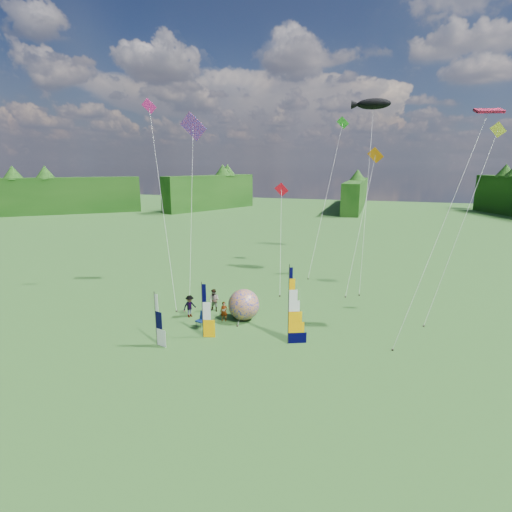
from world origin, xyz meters
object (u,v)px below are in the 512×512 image
(side_banner_left, at_px, (202,311))
(side_banner_far, at_px, (156,319))
(spectator_d, at_px, (236,304))
(feather_banner_main, at_px, (289,306))
(spectator_c, at_px, (190,306))
(spectator_a, at_px, (224,312))
(camp_chair, at_px, (201,320))
(kite_whale, at_px, (368,182))
(spectator_b, at_px, (214,300))
(bol_inflatable, at_px, (244,305))

(side_banner_left, height_order, side_banner_far, side_banner_left)
(spectator_d, bearing_deg, side_banner_far, 73.77)
(feather_banner_main, distance_m, spectator_d, 6.55)
(feather_banner_main, relative_size, spectator_c, 3.00)
(spectator_a, xyz_separation_m, camp_chair, (-1.16, -1.61, -0.18))
(side_banner_far, height_order, spectator_c, side_banner_far)
(camp_chair, distance_m, kite_whale, 21.59)
(side_banner_far, xyz_separation_m, spectator_c, (-0.16, 5.05, -0.89))
(side_banner_far, bearing_deg, spectator_b, 96.32)
(spectator_a, relative_size, spectator_b, 0.82)
(feather_banner_main, bearing_deg, side_banner_left, 164.63)
(spectator_a, xyz_separation_m, spectator_d, (0.39, 1.42, 0.11))
(side_banner_far, height_order, spectator_a, side_banner_far)
(spectator_c, bearing_deg, side_banner_far, -146.08)
(spectator_b, bearing_deg, bol_inflatable, -10.57)
(side_banner_left, xyz_separation_m, kite_whale, (9.54, 18.00, 7.88))
(side_banner_far, distance_m, kite_whale, 24.62)
(bol_inflatable, height_order, spectator_d, bol_inflatable)
(camp_chair, bearing_deg, side_banner_far, -95.16)
(bol_inflatable, distance_m, camp_chair, 3.47)
(spectator_d, xyz_separation_m, camp_chair, (-1.55, -3.03, -0.28))
(feather_banner_main, height_order, side_banner_left, feather_banner_main)
(bol_inflatable, distance_m, spectator_b, 2.98)
(feather_banner_main, height_order, bol_inflatable, feather_banner_main)
(spectator_c, relative_size, camp_chair, 1.50)
(feather_banner_main, height_order, spectator_a, feather_banner_main)
(side_banner_left, bearing_deg, spectator_c, 116.76)
(camp_chair, bearing_deg, bol_inflatable, 62.16)
(feather_banner_main, distance_m, bol_inflatable, 5.36)
(side_banner_far, distance_m, spectator_c, 5.13)
(spectator_d, bearing_deg, kite_whale, -114.25)
(spectator_d, bearing_deg, camp_chair, 71.97)
(side_banner_far, relative_size, spectator_c, 2.03)
(camp_chair, xyz_separation_m, kite_whale, (10.40, 16.53, 9.20))
(side_banner_far, xyz_separation_m, spectator_b, (1.16, 6.73, -0.84))
(spectator_b, bearing_deg, camp_chair, -76.61)
(bol_inflatable, bearing_deg, side_banner_far, -124.40)
(kite_whale, bearing_deg, side_banner_far, -136.74)
(side_banner_left, height_order, spectator_c, side_banner_left)
(side_banner_left, height_order, spectator_a, side_banner_left)
(spectator_a, relative_size, camp_chair, 1.31)
(spectator_b, xyz_separation_m, kite_whale, (10.76, 13.26, 8.86))
(spectator_d, bearing_deg, feather_banner_main, 152.63)
(side_banner_far, bearing_deg, camp_chair, 82.47)
(feather_banner_main, xyz_separation_m, spectator_b, (-6.98, 3.98, -1.69))
(bol_inflatable, height_order, spectator_b, bol_inflatable)
(feather_banner_main, xyz_separation_m, spectator_d, (-5.08, 3.75, -1.74))
(side_banner_left, height_order, camp_chair, side_banner_left)
(side_banner_left, xyz_separation_m, spectator_b, (-1.22, 4.74, -0.98))
(bol_inflatable, bearing_deg, camp_chair, -136.33)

